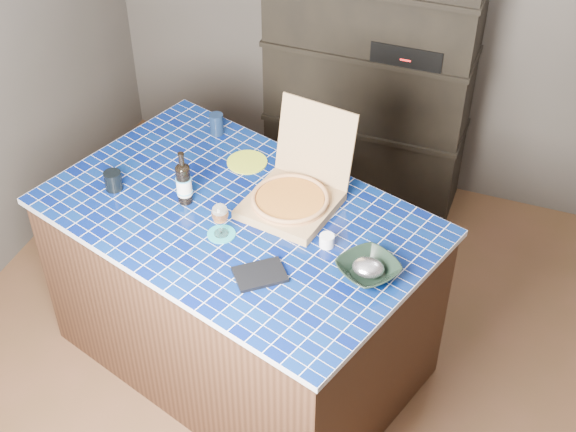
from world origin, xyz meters
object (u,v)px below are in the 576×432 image
at_px(kitchen_island, 241,289).
at_px(wine_glass, 220,214).
at_px(dvd_case, 260,274).
at_px(bowl, 368,269).
at_px(mead_bottle, 184,183).
at_px(pizza_box, 293,196).

xyz_separation_m(kitchen_island, wine_glass, (-0.01, -0.15, 0.59)).
xyz_separation_m(kitchen_island, dvd_case, (0.25, -0.33, 0.48)).
distance_m(dvd_case, bowl, 0.45).
bearing_deg(dvd_case, mead_bottle, -163.04).
height_order(kitchen_island, dvd_case, dvd_case).
bearing_deg(wine_glass, pizza_box, 52.86).
bearing_deg(dvd_case, wine_glass, -164.70).
relative_size(kitchen_island, bowl, 8.24).
xyz_separation_m(mead_bottle, dvd_case, (0.50, -0.33, -0.10)).
bearing_deg(pizza_box, wine_glass, -117.54).
distance_m(kitchen_island, pizza_box, 0.59).
relative_size(pizza_box, wine_glass, 3.17).
xyz_separation_m(pizza_box, dvd_case, (0.03, -0.48, -0.05)).
height_order(pizza_box, mead_bottle, pizza_box).
xyz_separation_m(kitchen_island, mead_bottle, (-0.26, 0.00, 0.58)).
bearing_deg(dvd_case, kitchen_island, 177.03).
height_order(dvd_case, bowl, bowl).
bearing_deg(mead_bottle, bowl, -10.46).
bearing_deg(kitchen_island, bowl, 3.81).
height_order(mead_bottle, bowl, mead_bottle).
bearing_deg(mead_bottle, kitchen_island, -0.50).
distance_m(wine_glass, dvd_case, 0.33).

